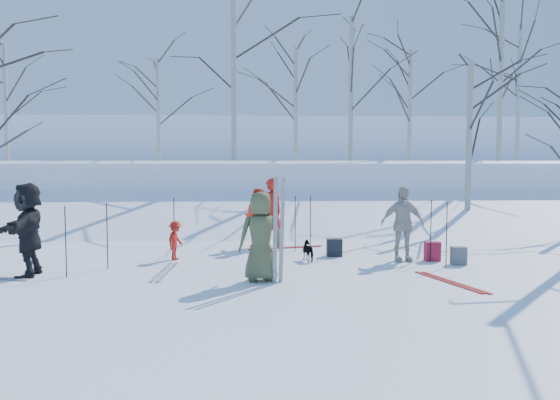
{
  "coord_description": "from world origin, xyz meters",
  "views": [
    {
      "loc": [
        -0.63,
        -10.76,
        2.16
      ],
      "look_at": [
        0.0,
        1.5,
        1.3
      ],
      "focal_mm": 35.0,
      "sensor_mm": 36.0,
      "label": 1
    }
  ],
  "objects": [
    {
      "name": "birch_plateau_h",
      "position": [
        -1.29,
        9.8,
        5.95
      ],
      "size": [
        5.85,
        5.85,
        7.51
      ],
      "primitive_type": null,
      "color": "silver",
      "rests_on": "snow_plateau"
    },
    {
      "name": "snow_plateau",
      "position": [
        0.0,
        17.0,
        1.0
      ],
      "size": [
        70.0,
        18.0,
        2.2
      ],
      "primitive_type": "cube",
      "color": "white",
      "rests_on": "ground"
    },
    {
      "name": "far_hill",
      "position": [
        0.0,
        38.0,
        2.0
      ],
      "size": [
        90.0,
        30.0,
        6.0
      ],
      "primitive_type": "cube",
      "color": "white",
      "rests_on": "ground"
    },
    {
      "name": "snow_ramp",
      "position": [
        0.0,
        7.0,
        0.15
      ],
      "size": [
        70.0,
        9.49,
        4.12
      ],
      "primitive_type": "cube",
      "rotation": [
        0.3,
        0.0,
        0.0
      ],
      "color": "white",
      "rests_on": "ground"
    },
    {
      "name": "ski_pole_c",
      "position": [
        0.8,
        2.46,
        0.67
      ],
      "size": [
        0.02,
        0.02,
        1.34
      ],
      "primitive_type": "cylinder",
      "color": "black",
      "rests_on": "ground"
    },
    {
      "name": "birch_plateau_d",
      "position": [
        -4.72,
        13.57,
        4.43
      ],
      "size": [
        3.72,
        3.72,
        4.46
      ],
      "primitive_type": null,
      "color": "silver",
      "rests_on": "snow_plateau"
    },
    {
      "name": "skier_red_north",
      "position": [
        -0.16,
        2.88,
        0.88
      ],
      "size": [
        0.77,
        0.69,
        1.76
      ],
      "primitive_type": "imported",
      "rotation": [
        0.0,
        0.0,
        3.67
      ],
      "color": "#B51B10",
      "rests_on": "ground"
    },
    {
      "name": "ski_pole_d",
      "position": [
        3.35,
        0.14,
        0.67
      ],
      "size": [
        0.02,
        0.02,
        1.34
      ],
      "primitive_type": "cylinder",
      "color": "black",
      "rests_on": "ground"
    },
    {
      "name": "ski_pole_f",
      "position": [
        -4.12,
        -0.44,
        0.67
      ],
      "size": [
        0.02,
        0.02,
        1.34
      ],
      "primitive_type": "cylinder",
      "color": "black",
      "rests_on": "ground"
    },
    {
      "name": "birch_plateau_b",
      "position": [
        -11.57,
        14.32,
        4.8
      ],
      "size": [
        4.25,
        4.25,
        5.21
      ],
      "primitive_type": null,
      "color": "silver",
      "rests_on": "snow_plateau"
    },
    {
      "name": "skier_grey_west",
      "position": [
        -4.86,
        -0.31,
        0.89
      ],
      "size": [
        0.6,
        1.67,
        1.77
      ],
      "primitive_type": "imported",
      "rotation": [
        0.0,
        0.0,
        4.76
      ],
      "color": "black",
      "rests_on": "ground"
    },
    {
      "name": "dog",
      "position": [
        0.62,
        0.98,
        0.23
      ],
      "size": [
        0.41,
        0.58,
        0.45
      ],
      "primitive_type": "imported",
      "rotation": [
        0.0,
        0.0,
        3.49
      ],
      "color": "black",
      "rests_on": "ground"
    },
    {
      "name": "ski_pole_g",
      "position": [
        -3.55,
        0.28,
        0.67
      ],
      "size": [
        0.02,
        0.02,
        1.34
      ],
      "primitive_type": "cylinder",
      "color": "black",
      "rests_on": "ground"
    },
    {
      "name": "ski_pole_a",
      "position": [
        3.22,
        0.73,
        0.67
      ],
      "size": [
        0.02,
        0.02,
        1.34
      ],
      "primitive_type": "cylinder",
      "color": "black",
      "rests_on": "ground"
    },
    {
      "name": "ski_pole_e",
      "position": [
        0.41,
        2.33,
        0.67
      ],
      "size": [
        0.02,
        0.02,
        1.34
      ],
      "primitive_type": "cylinder",
      "color": "black",
      "rests_on": "ground"
    },
    {
      "name": "birch_plateau_c",
      "position": [
        6.34,
        13.17,
        4.63
      ],
      "size": [
        4.01,
        4.01,
        4.87
      ],
      "primitive_type": null,
      "color": "silver",
      "rests_on": "snow_plateau"
    },
    {
      "name": "birch_plateau_e",
      "position": [
        1.22,
        12.33,
        4.58
      ],
      "size": [
        3.94,
        3.94,
        4.76
      ],
      "primitive_type": null,
      "color": "silver",
      "rests_on": "snow_plateau"
    },
    {
      "name": "skier_cream_east",
      "position": [
        2.63,
        0.86,
        0.82
      ],
      "size": [
        0.98,
        0.46,
        1.63
      ],
      "primitive_type": "imported",
      "rotation": [
        0.0,
        0.0,
        0.07
      ],
      "color": "beige",
      "rests_on": "ground"
    },
    {
      "name": "birch_plateau_f",
      "position": [
        9.32,
        10.83,
        5.48
      ],
      "size": [
        5.19,
        5.19,
        6.56
      ],
      "primitive_type": null,
      "color": "silver",
      "rests_on": "snow_plateau"
    },
    {
      "name": "skier_olive_center",
      "position": [
        -0.48,
        -0.99,
        0.82
      ],
      "size": [
        0.87,
        0.64,
        1.63
      ],
      "primitive_type": "imported",
      "rotation": [
        0.0,
        0.0,
        3.31
      ],
      "color": "#485030",
      "rests_on": "ground"
    },
    {
      "name": "skier_red_seated",
      "position": [
        -2.32,
        1.26,
        0.43
      ],
      "size": [
        0.46,
        0.62,
        0.86
      ],
      "primitive_type": "imported",
      "rotation": [
        0.0,
        0.0,
        1.28
      ],
      "color": "#B51B10",
      "rests_on": "ground"
    },
    {
      "name": "birch_plateau_a",
      "position": [
        3.29,
        10.82,
        5.03
      ],
      "size": [
        4.57,
        4.57,
        5.67
      ],
      "primitive_type": null,
      "color": "silver",
      "rests_on": "snow_plateau"
    },
    {
      "name": "backpack_grey",
      "position": [
        3.7,
        0.37,
        0.19
      ],
      "size": [
        0.3,
        0.2,
        0.38
      ],
      "primitive_type": "cube",
      "color": "#4F5256",
      "rests_on": "ground"
    },
    {
      "name": "birch_edge_e",
      "position": [
        6.24,
        6.23,
        2.66
      ],
      "size": [
        4.33,
        4.33,
        5.33
      ],
      "primitive_type": null,
      "color": "silver",
      "rests_on": "ground"
    },
    {
      "name": "upright_ski_right",
      "position": [
        -0.1,
        -1.19,
        0.95
      ],
      "size": [
        0.12,
        0.23,
        1.89
      ],
      "primitive_type": "cube",
      "rotation": [
        0.1,
        0.0,
        0.24
      ],
      "color": "silver",
      "rests_on": "ground"
    },
    {
      "name": "ski_pole_b",
      "position": [
        -2.41,
        1.67,
        0.67
      ],
      "size": [
        0.02,
        0.02,
        1.34
      ],
      "primitive_type": "cylinder",
      "color": "black",
      "rests_on": "ground"
    },
    {
      "name": "backpack_red",
      "position": [
        3.3,
        0.85,
        0.21
      ],
      "size": [
        0.32,
        0.22,
        0.42
      ],
      "primitive_type": "cube",
      "color": "#A31931",
      "rests_on": "ground"
    },
    {
      "name": "skier_redor_behind",
      "position": [
        -0.49,
        3.0,
        0.74
      ],
      "size": [
        0.9,
        0.82,
        1.49
      ],
      "primitive_type": "imported",
      "rotation": [
        0.0,
        0.0,
        2.69
      ],
      "color": "red",
      "rests_on": "ground"
    },
    {
      "name": "backpack_dark",
      "position": [
        1.25,
        1.54,
        0.2
      ],
      "size": [
        0.34,
        0.24,
        0.4
      ],
      "primitive_type": "cube",
      "color": "black",
      "rests_on": "ground"
    },
    {
      "name": "upright_ski_left",
      "position": [
        -0.22,
        -1.2,
        0.95
      ],
      "size": [
        0.09,
        0.16,
        1.9
      ],
      "primitive_type": "cube",
      "rotation": [
        0.07,
        0.0,
        0.15
      ],
      "color": "silver",
      "rests_on": "ground"
    },
    {
      "name": "ski_pair_c",
      "position": [
        0.2,
        2.78,
        0.01
      ],
      "size": [
        1.08,
        1.99,
        0.02
      ],
      "primitive_type": null,
      "rotation": [
        0.0,
        0.0,
        1.81
      ],
      "color": "#A41E17",
      "rests_on": "ground"
    },
    {
      "name": "ground",
      "position": [
        0.0,
        0.0,
        0.0
      ],
      "size": [
        120.0,
        120.0,
        0.0
      ],
      "primitive_type": "plane",
      "color": "white",
      "rests_on": "ground"
    },
    {
      "name": "ski_pair_b",
      "position": [
        2.92,
        -1.29,
        0.01
      ],
      "size": [
        1.28,
        2.01,
        0.02
      ],
      "primitive_type": null,
      "rotation": [
        0.0,
        0.0,
        0.3
      ],
      "color": "#A41E17",
      "rests_on": "ground"
    },
    {
      "name": "birch_plateau_g",
      "position": [
        12.54,
        15.8,
        5.53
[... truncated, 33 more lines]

